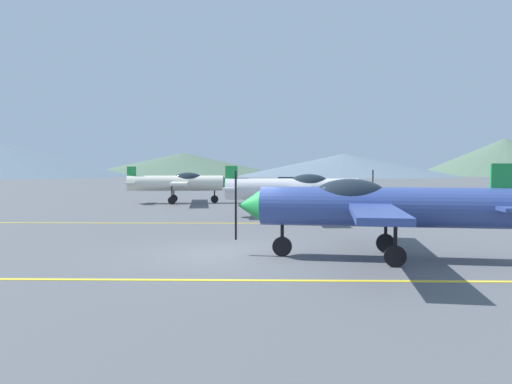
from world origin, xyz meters
TOP-DOWN VIEW (x-y plane):
  - ground_plane at (0.00, 0.00)m, footprint 400.00×400.00m
  - apron_line_near at (0.00, -3.17)m, footprint 80.00×0.16m
  - apron_line_far at (0.00, 7.29)m, footprint 80.00×0.16m
  - airplane_near at (3.70, -0.65)m, footprint 7.14×8.18m
  - airplane_mid at (2.46, 9.97)m, footprint 7.04×8.13m
  - airplane_far at (-4.79, 19.14)m, footprint 7.14×8.18m
  - car_sedan at (2.88, 27.21)m, footprint 2.59×4.55m
  - hill_centerleft at (-28.67, 158.98)m, footprint 71.68×71.68m
  - hill_centerright at (24.11, 131.01)m, footprint 64.48×64.48m
  - hill_right at (75.95, 142.12)m, footprint 54.98×54.98m

SIDE VIEW (x-z plane):
  - ground_plane at x=0.00m, z-range 0.00..0.00m
  - apron_line_near at x=0.00m, z-range 0.00..0.01m
  - apron_line_far at x=0.00m, z-range 0.00..0.01m
  - car_sedan at x=2.88m, z-range 0.03..1.65m
  - airplane_near at x=3.70m, z-range 0.15..2.60m
  - airplane_mid at x=2.46m, z-range 0.15..2.60m
  - airplane_far at x=-4.79m, z-range 0.15..2.60m
  - hill_centerright at x=24.11m, z-range 0.00..6.67m
  - hill_centerleft at x=-28.67m, z-range 0.00..7.78m
  - hill_right at x=75.95m, z-range 0.00..11.76m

